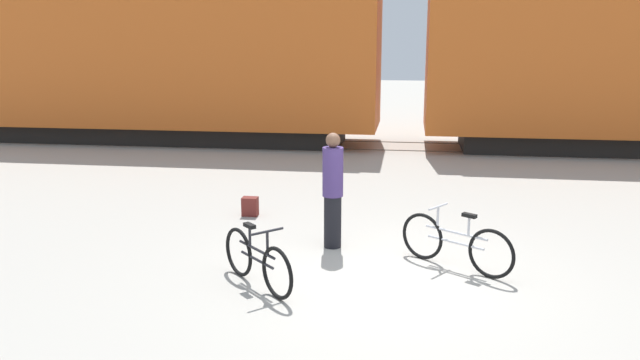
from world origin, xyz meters
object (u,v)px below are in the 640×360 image
at_px(backpack, 250,206).
at_px(bicycle_silver, 455,243).
at_px(freight_train, 403,42).
at_px(bicycle_black, 257,261).
at_px(person_in_purple, 333,190).

bearing_deg(backpack, bicycle_silver, -31.75).
xyz_separation_m(freight_train, bicycle_black, (-1.63, -11.03, -2.68)).
bearing_deg(freight_train, backpack, -108.10).
distance_m(freight_train, person_in_purple, 9.61).
relative_size(freight_train, bicycle_black, 23.77).
distance_m(freight_train, bicycle_silver, 10.38).
distance_m(bicycle_silver, person_in_purple, 1.99).
xyz_separation_m(bicycle_black, bicycle_silver, (2.57, 1.05, 0.01)).
bearing_deg(person_in_purple, bicycle_black, 71.87).
bearing_deg(freight_train, bicycle_black, -98.43).
relative_size(bicycle_black, person_in_purple, 0.67).
bearing_deg(backpack, bicycle_black, -73.93).
bearing_deg(bicycle_black, bicycle_silver, 22.16).
height_order(person_in_purple, backpack, person_in_purple).
distance_m(freight_train, backpack, 8.72).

